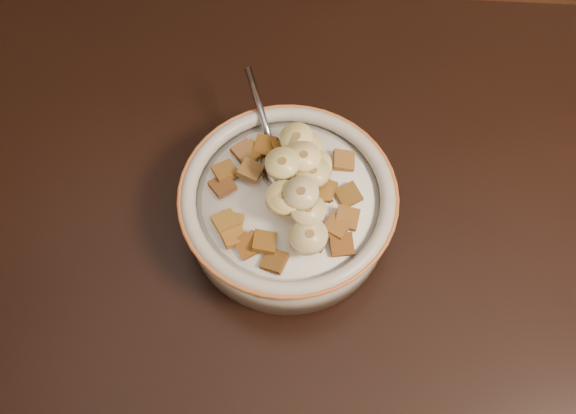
{
  "coord_description": "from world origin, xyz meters",
  "views": [
    {
      "loc": [
        -0.15,
        -0.15,
        1.31
      ],
      "look_at": [
        -0.16,
        0.14,
        0.78
      ],
      "focal_mm": 40.0,
      "sensor_mm": 36.0,
      "label": 1
    }
  ],
  "objects_px": {
    "table": "(458,375)",
    "cereal_bowl": "(288,210)",
    "chair": "(433,5)",
    "spoon": "(279,169)"
  },
  "relations": [
    {
      "from": "cereal_bowl",
      "to": "spoon",
      "type": "relative_size",
      "value": 4.17
    },
    {
      "from": "table",
      "to": "chair",
      "type": "height_order",
      "value": "chair"
    },
    {
      "from": "chair",
      "to": "spoon",
      "type": "relative_size",
      "value": 22.86
    },
    {
      "from": "spoon",
      "to": "table",
      "type": "bearing_deg",
      "value": 116.33
    },
    {
      "from": "chair",
      "to": "cereal_bowl",
      "type": "bearing_deg",
      "value": -128.34
    },
    {
      "from": "spoon",
      "to": "cereal_bowl",
      "type": "bearing_deg",
      "value": 90.0
    },
    {
      "from": "cereal_bowl",
      "to": "table",
      "type": "bearing_deg",
      "value": -40.41
    },
    {
      "from": "chair",
      "to": "spoon",
      "type": "distance_m",
      "value": 0.61
    },
    {
      "from": "table",
      "to": "spoon",
      "type": "bearing_deg",
      "value": 136.39
    },
    {
      "from": "table",
      "to": "cereal_bowl",
      "type": "distance_m",
      "value": 0.22
    }
  ]
}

